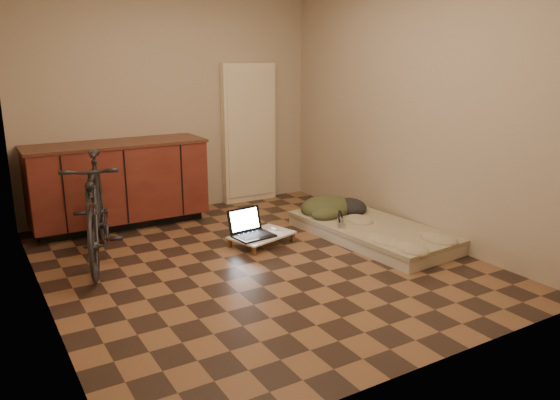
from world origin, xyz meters
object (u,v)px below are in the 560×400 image
bicycle (95,204)px  laptop (251,230)px  lap_desk (262,235)px  futon (372,231)px

bicycle → laptop: size_ratio=4.09×
bicycle → lap_desk: size_ratio=2.39×
bicycle → lap_desk: 1.57m
lap_desk → laptop: (-0.11, 0.02, 0.06)m
lap_desk → laptop: 0.13m
lap_desk → laptop: laptop is taller
futon → laptop: bearing=154.5°
futon → lap_desk: size_ratio=2.61×
bicycle → futon: (2.50, -0.77, -0.46)m
futon → laptop: 1.23m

